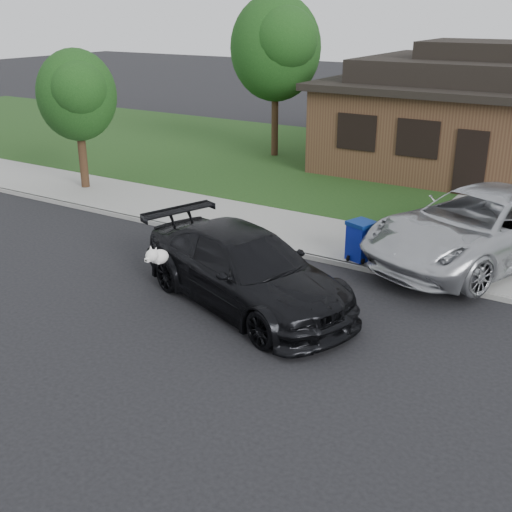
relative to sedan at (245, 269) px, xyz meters
The scene contains 10 objects.
ground 2.32m from the sedan, 167.75° to the right, with size 120.00×120.00×0.00m, color black.
sidewalk 5.07m from the sedan, 115.19° to the left, with size 60.00×3.00×0.12m, color gray.
curb 3.78m from the sedan, 125.09° to the left, with size 60.00×0.12×0.12m, color gray.
lawn 12.74m from the sedan, 99.66° to the left, with size 60.00×13.00×0.13m, color #193814.
sedan is the anchor object (origin of this frame).
minivan 5.97m from the sedan, 52.76° to the left, with size 2.89×6.26×1.74m, color #B5B8BD.
recycling_bin 3.62m from the sedan, 71.39° to the left, with size 0.74×0.74×0.97m.
house 14.71m from the sedan, 82.68° to the left, with size 12.60×8.60×4.65m.
tree_0 14.47m from the sedan, 117.53° to the left, with size 3.78×3.60×6.34m.
tree_2 10.87m from the sedan, 153.97° to the left, with size 2.73×2.60×4.59m.
Camera 1 is at (8.90, -9.96, 5.94)m, focal length 45.00 mm.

